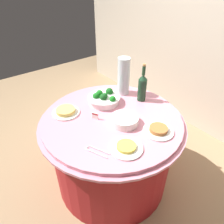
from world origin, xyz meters
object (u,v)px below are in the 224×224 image
at_px(decorative_fruit_vase, 124,78).
at_px(food_plate_noodles, 66,111).
at_px(food_plate_fried_egg, 126,147).
at_px(label_placard_front, 95,116).
at_px(food_plate_peanuts, 158,130).
at_px(serving_tongs, 97,151).
at_px(wine_bottle, 142,87).
at_px(broccoli_bowl, 104,99).
at_px(plate_stack, 125,120).

xyz_separation_m(decorative_fruit_vase, food_plate_noodles, (-0.03, -0.58, -0.14)).
bearing_deg(food_plate_fried_egg, label_placard_front, 176.19).
bearing_deg(food_plate_peanuts, label_placard_front, -146.90).
bearing_deg(serving_tongs, food_plate_fried_egg, 59.95).
xyz_separation_m(wine_bottle, serving_tongs, (0.28, -0.67, -0.12)).
relative_size(broccoli_bowl, food_plate_fried_egg, 1.27).
bearing_deg(decorative_fruit_vase, serving_tongs, -52.93).
bearing_deg(plate_stack, food_plate_noodles, -144.06).
xyz_separation_m(food_plate_fried_egg, food_plate_peanuts, (0.01, 0.29, 0.00)).
height_order(serving_tongs, label_placard_front, label_placard_front).
distance_m(wine_bottle, serving_tongs, 0.74).
height_order(plate_stack, food_plate_peanuts, plate_stack).
relative_size(plate_stack, serving_tongs, 1.28).
height_order(broccoli_bowl, serving_tongs, broccoli_bowl).
bearing_deg(wine_bottle, label_placard_front, -92.12).
bearing_deg(food_plate_fried_egg, plate_stack, 141.44).
distance_m(plate_stack, wine_bottle, 0.39).
height_order(broccoli_bowl, wine_bottle, wine_bottle).
xyz_separation_m(plate_stack, food_plate_noodles, (-0.39, -0.28, -0.01)).
distance_m(decorative_fruit_vase, label_placard_front, 0.49).
xyz_separation_m(food_plate_fried_egg, label_placard_front, (-0.39, 0.03, 0.02)).
bearing_deg(plate_stack, decorative_fruit_vase, 140.62).
distance_m(food_plate_fried_egg, label_placard_front, 0.40).
xyz_separation_m(broccoli_bowl, food_plate_noodles, (-0.06, -0.34, -0.02)).
height_order(serving_tongs, food_plate_fried_egg, food_plate_fried_egg).
bearing_deg(plate_stack, food_plate_peanuts, 29.29).
bearing_deg(plate_stack, food_plate_fried_egg, -38.56).
relative_size(broccoli_bowl, wine_bottle, 0.83).
xyz_separation_m(broccoli_bowl, serving_tongs, (0.45, -0.39, -0.04)).
height_order(broccoli_bowl, food_plate_noodles, broccoli_bowl).
xyz_separation_m(food_plate_peanuts, label_placard_front, (-0.41, -0.27, 0.02)).
xyz_separation_m(plate_stack, label_placard_front, (-0.18, -0.14, 0.00)).
bearing_deg(decorative_fruit_vase, plate_stack, -39.38).
xyz_separation_m(broccoli_bowl, plate_stack, (0.33, -0.05, -0.01)).
distance_m(plate_stack, food_plate_fried_egg, 0.27).
bearing_deg(food_plate_fried_egg, serving_tongs, -120.05).
distance_m(plate_stack, serving_tongs, 0.35).
bearing_deg(food_plate_noodles, broccoli_bowl, 79.91).
bearing_deg(food_plate_fried_egg, food_plate_peanuts, 87.17).
relative_size(serving_tongs, food_plate_peanuts, 0.75).
bearing_deg(broccoli_bowl, food_plate_noodles, -100.09).
xyz_separation_m(wine_bottle, label_placard_front, (-0.02, -0.48, -0.10)).
relative_size(plate_stack, food_plate_noodles, 0.95).
distance_m(broccoli_bowl, serving_tongs, 0.59).
bearing_deg(decorative_fruit_vase, food_plate_peanuts, -16.30).
distance_m(plate_stack, food_plate_noodles, 0.49).
height_order(food_plate_noodles, food_plate_fried_egg, food_plate_noodles).
height_order(serving_tongs, food_plate_noodles, food_plate_noodles).
bearing_deg(label_placard_front, decorative_fruit_vase, 112.04).
relative_size(food_plate_noodles, label_placard_front, 4.00).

